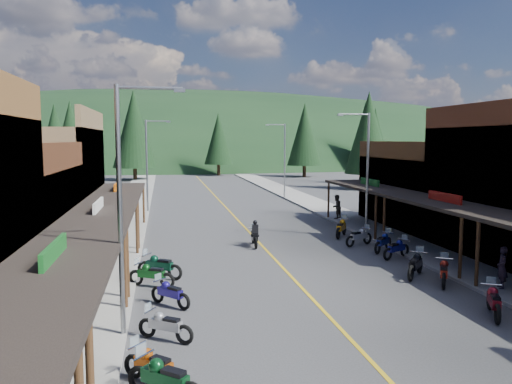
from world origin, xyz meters
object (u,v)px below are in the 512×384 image
shop_west_3 (33,184)px  pine_1 (55,134)px  streetlight_3 (283,157)px  pine_6 (443,139)px  streetlight_1 (148,161)px  bike_west_8 (159,265)px  bike_west_7 (151,273)px  bike_east_6 (444,271)px  rider_on_bike (255,236)px  pine_4 (305,134)px  bike_east_9 (383,241)px  pedestrian_east_b (336,207)px  pine_9 (375,139)px  pedestrian_east_a (502,267)px  bike_east_7 (416,264)px  pine_8 (19,143)px  streetlight_2 (365,169)px  bike_west_4 (154,364)px  bike_west_5 (165,324)px  bike_west_3 (165,378)px  pine_2 (134,129)px  pine_5 (365,131)px  bike_east_8 (396,248)px  bike_east_11 (341,227)px  bike_west_6 (170,292)px  shop_east_3 (434,192)px  pine_10 (71,136)px  streetlight_0 (124,200)px  pine_3 (218,139)px  pine_11 (368,133)px

shop_west_3 → pine_1: pine_1 is taller
streetlight_3 → pine_6: (39.05, 34.00, 2.02)m
streetlight_1 → bike_west_8: size_ratio=3.53×
pine_1 → bike_west_7: pine_1 is taller
bike_east_6 → rider_on_bike: (-6.70, 9.27, 0.02)m
pine_4 → bike_east_9: pine_4 is taller
bike_east_6 → pedestrian_east_b: (1.34, 17.46, 0.47)m
pine_9 → bike_west_7: 55.01m
pine_4 → pedestrian_east_a: size_ratio=7.11×
bike_east_7 → bike_west_8: bearing=-147.6°
pine_1 → bike_west_7: (17.68, -70.54, -6.63)m
pine_6 → pine_8: size_ratio=1.10×
bike_west_8 → bike_east_6: bearing=-72.7°
streetlight_2 → bike_west_4: size_ratio=3.98×
shop_west_3 → streetlight_3: 27.94m
streetlight_1 → bike_west_5: streetlight_1 is taller
pine_9 → bike_west_3: 63.07m
pine_2 → pine_6: bearing=6.1°
bike_west_7 → shop_west_3: bearing=61.0°
pine_5 → bike_west_8: (-39.99, -71.26, -7.34)m
bike_west_4 → bike_east_8: 17.12m
pedestrian_east_b → bike_east_11: bearing=32.5°
pine_4 → bike_west_6: bearing=-110.4°
pine_5 → bike_west_5: 88.33m
streetlight_2 → pine_2: pine_2 is taller
bike_west_6 → rider_on_bike: 11.20m
pine_8 → bike_east_8: pine_8 is taller
bike_west_7 → pedestrian_east_a: (14.38, -3.32, 0.42)m
pine_2 → pine_5: (44.00, 14.00, 0.00)m
streetlight_2 → pine_2: 52.91m
pine_5 → pedestrian_east_a: (-25.95, -75.85, -6.96)m
pine_2 → streetlight_2: bearing=-71.3°
shop_east_3 → pedestrian_east_b: size_ratio=5.76×
pine_5 → pedestrian_east_a: pine_5 is taller
pine_10 → bike_west_7: (11.68, -50.54, -6.18)m
streetlight_0 → pine_9: 59.69m
pedestrian_east_b → bike_west_7: bearing=7.6°
pine_3 → bike_west_8: (-9.99, -65.26, -5.84)m
pine_4 → pine_11: bearing=-84.8°
bike_west_5 → pine_11: bearing=4.3°
streetlight_1 → pine_4: (24.95, 38.00, 2.78)m
bike_west_6 → bike_east_7: bearing=-32.0°
streetlight_0 → bike_west_3: 5.85m
shop_west_3 → pine_10: (-4.22, 38.70, 3.27)m
bike_east_7 → pine_4: bearing=120.5°
pine_8 → pine_9: pine_9 is taller
shop_west_3 → pedestrian_east_b: shop_west_3 is taller
shop_east_3 → bike_west_4: bearing=-133.9°
bike_west_4 → bike_west_7: bearing=44.3°
pine_9 → bike_east_6: pine_9 is taller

